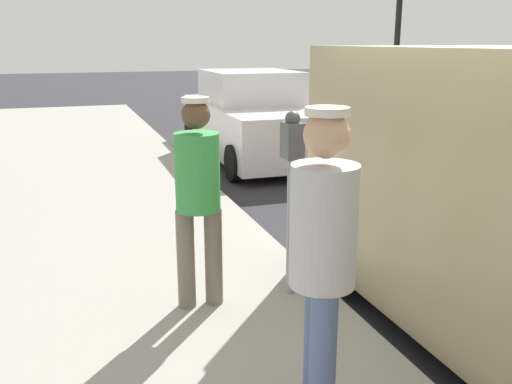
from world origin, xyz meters
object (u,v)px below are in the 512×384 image
object	(u,v)px
parking_meter_near	(292,173)
parked_sedan_behind	(253,119)
pedestrian_in_gray	(323,254)
pedestrian_in_green	(198,191)

from	to	relation	value
parking_meter_near	parked_sedan_behind	size ratio (longest dim) A/B	0.34
pedestrian_in_gray	parked_sedan_behind	size ratio (longest dim) A/B	0.39
pedestrian_in_gray	pedestrian_in_green	xyz separation A→B (m)	(0.26, -1.63, -0.06)
pedestrian_in_gray	parked_sedan_behind	bearing A→B (deg)	-106.34
parking_meter_near	pedestrian_in_green	bearing A→B (deg)	-2.64
parking_meter_near	pedestrian_in_green	world-z (taller)	pedestrian_in_green
parked_sedan_behind	parking_meter_near	bearing A→B (deg)	73.91
pedestrian_in_green	parked_sedan_behind	world-z (taller)	pedestrian_in_green
parking_meter_near	pedestrian_in_green	size ratio (longest dim) A/B	0.92
parking_meter_near	pedestrian_in_green	distance (m)	0.76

